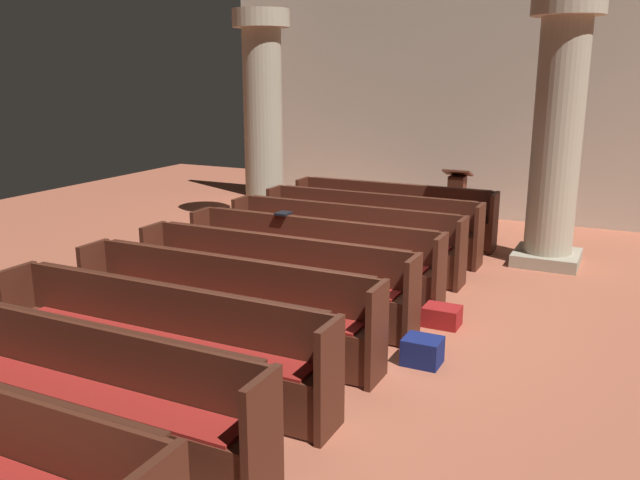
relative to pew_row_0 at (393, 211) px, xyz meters
The scene contains 16 objects.
ground_plane 3.69m from the pew_row_0, 80.40° to the right, with size 19.20×19.20×0.00m, color #AD5B42.
back_wall 3.09m from the pew_row_0, 76.13° to the left, with size 10.00×0.16×4.50m, color beige.
pew_row_0 is the anchor object (origin of this frame).
pew_row_1 1.00m from the pew_row_0, 90.00° to the right, with size 3.41×0.46×0.93m.
pew_row_2 2.00m from the pew_row_0, 90.00° to the right, with size 3.41×0.47×0.93m.
pew_row_3 3.00m from the pew_row_0, 90.00° to the right, with size 3.41×0.46×0.93m.
pew_row_4 4.00m from the pew_row_0, 90.00° to the right, with size 3.41×0.46×0.93m.
pew_row_5 5.00m from the pew_row_0, 90.00° to the right, with size 3.41×0.47×0.93m.
pew_row_6 6.00m from the pew_row_0, 90.00° to the right, with size 3.41×0.46×0.93m.
pew_row_7 7.00m from the pew_row_0, 90.00° to the right, with size 3.41×0.46×0.93m.
pillar_aisle_side 2.94m from the pew_row_0, ahead, with size 0.99×0.99×3.78m.
pillar_far_side 2.88m from the pew_row_0, behind, with size 0.99×0.99×3.78m.
lectern 1.48m from the pew_row_0, 60.06° to the left, with size 0.48×0.45×1.08m.
hymn_book 2.89m from the pew_row_0, 100.29° to the right, with size 0.17×0.22×0.03m, color black.
kneeler_box_navy 4.87m from the pew_row_0, 66.57° to the right, with size 0.36×0.30×0.26m, color navy.
kneeler_box_red 3.88m from the pew_row_0, 61.76° to the right, with size 0.40×0.31×0.22m, color maroon.
Camera 1 is at (3.03, -6.62, 2.77)m, focal length 37.17 mm.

